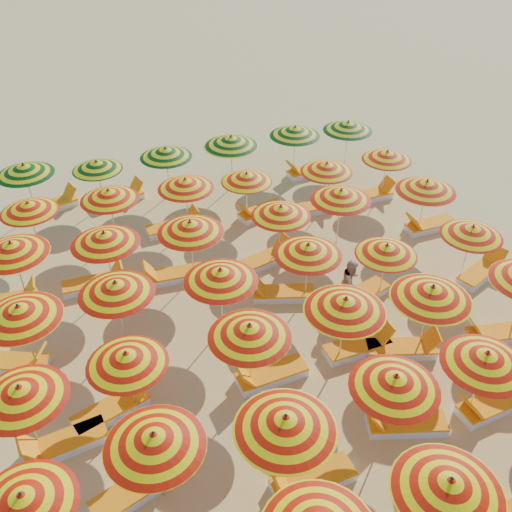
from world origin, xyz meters
name	(u,v)px	position (x,y,z in m)	size (l,w,h in m)	color
ground	(262,314)	(0.00, 0.00, 0.00)	(120.00, 120.00, 0.00)	#D9B960
umbrella_3	(449,486)	(1.03, -6.84, 1.80)	(2.48, 2.48, 2.05)	silver
umbrella_6	(23,500)	(-5.71, -4.89, 1.66)	(2.27, 2.27, 1.88)	silver
umbrella_7	(154,440)	(-3.46, -4.46, 1.76)	(2.44, 2.44, 2.00)	silver
umbrella_8	(286,423)	(-1.13, -4.87, 1.83)	(2.21, 2.21, 2.08)	silver
umbrella_9	(395,382)	(1.32, -4.51, 1.72)	(2.38, 2.38, 1.95)	silver
umbrella_10	(486,358)	(3.42, -4.52, 1.72)	(2.42, 2.42, 1.95)	silver
umbrella_12	(21,392)	(-5.77, -2.56, 1.71)	(2.04, 2.04, 1.94)	silver
umbrella_13	(127,358)	(-3.69, -2.20, 1.63)	(2.32, 2.32, 1.86)	silver
umbrella_14	(250,331)	(-1.03, -2.30, 1.75)	(2.10, 2.10, 1.99)	silver
umbrella_15	(345,305)	(1.30, -2.18, 1.81)	(2.39, 2.39, 2.05)	silver
umbrella_16	(432,292)	(3.42, -2.41, 1.82)	(2.27, 2.27, 2.07)	silver
umbrella_18	(19,312)	(-5.82, -0.17, 1.77)	(2.04, 2.04, 2.02)	silver
umbrella_19	(116,288)	(-3.64, 0.10, 1.73)	(2.33, 2.33, 1.97)	silver
umbrella_20	(221,275)	(-1.13, -0.19, 1.75)	(2.19, 2.19, 1.99)	silver
umbrella_21	(308,250)	(1.35, 0.23, 1.70)	(2.18, 2.18, 1.94)	silver
umbrella_22	(387,250)	(3.42, -0.23, 1.57)	(2.17, 2.17, 1.78)	silver
umbrella_23	(472,231)	(6.08, -0.21, 1.62)	(2.13, 2.13, 1.84)	silver
umbrella_24	(12,248)	(-6.06, 2.52, 1.77)	(1.95, 1.95, 2.01)	silver
umbrella_25	(104,238)	(-3.70, 2.32, 1.75)	(2.25, 2.25, 1.99)	silver
umbrella_26	(190,227)	(-1.39, 2.14, 1.76)	(2.11, 2.11, 2.00)	silver
umbrella_27	(281,211)	(1.34, 2.34, 1.65)	(1.82, 1.82, 1.87)	silver
umbrella_28	(341,195)	(3.33, 2.53, 1.74)	(2.28, 2.28, 1.97)	silver
umbrella_29	(427,186)	(6.05, 2.19, 1.78)	(2.08, 2.08, 2.02)	silver
umbrella_30	(28,207)	(-5.70, 4.85, 1.61)	(2.10, 2.10, 1.83)	silver
umbrella_31	(109,195)	(-3.36, 4.76, 1.68)	(2.36, 2.36, 1.90)	silver
umbrella_32	(185,184)	(-0.99, 4.75, 1.67)	(2.22, 2.22, 1.90)	silver
umbrella_33	(247,177)	(1.02, 4.75, 1.57)	(2.22, 2.22, 1.78)	silver
umbrella_34	(327,167)	(3.72, 4.50, 1.63)	(2.28, 2.28, 1.85)	silver
umbrella_35	(387,156)	(6.07, 4.73, 1.61)	(1.99, 1.99, 1.83)	silver
umbrella_36	(24,169)	(-5.82, 7.14, 1.74)	(2.47, 2.47, 1.97)	silver
umbrella_37	(97,165)	(-3.54, 7.05, 1.57)	(1.92, 1.92, 1.79)	silver
umbrella_38	(166,152)	(-1.20, 7.08, 1.69)	(2.41, 2.41, 1.92)	silver
umbrella_39	(231,141)	(1.12, 6.98, 1.84)	(2.13, 2.13, 2.09)	silver
umbrella_40	(295,131)	(3.63, 7.27, 1.76)	(2.22, 2.22, 2.00)	silver
umbrella_41	(348,126)	(5.71, 7.15, 1.74)	(2.40, 2.40, 1.97)	silver
lounger_6	(136,490)	(-3.97, -4.28, 0.15)	(1.83, 1.16, 0.69)	white
lounger_7	(311,480)	(-0.62, -5.11, 0.15)	(1.77, 0.71, 0.69)	white
lounger_8	(405,423)	(1.83, -4.46, 0.15)	(1.82, 1.01, 0.69)	white
lounger_9	(491,405)	(3.93, -4.61, 0.15)	(1.79, 0.80, 0.69)	white
lounger_10	(64,443)	(-5.27, -2.77, 0.15)	(1.81, 0.88, 0.69)	white
lounger_11	(112,409)	(-4.19, -2.16, 0.15)	(1.83, 1.14, 0.69)	white
lounger_12	(270,375)	(-0.52, -2.26, 0.15)	(1.79, 0.76, 0.69)	white
lounger_13	(359,346)	(1.90, -2.04, 0.15)	(1.77, 0.70, 0.69)	white
lounger_14	(403,348)	(2.91, -2.44, 0.15)	(1.82, 1.03, 0.69)	white
lounger_15	(498,334)	(5.49, -2.71, 0.15)	(1.80, 0.83, 0.69)	white
lounger_16	(14,363)	(-6.33, -0.05, 0.15)	(1.82, 1.19, 0.69)	white
lounger_17	(282,293)	(0.75, 0.48, 0.15)	(1.82, 1.02, 0.69)	white
lounger_18	(361,295)	(2.83, -0.26, 0.15)	(1.83, 1.14, 0.69)	white
lounger_19	(481,272)	(6.68, -0.35, 0.15)	(1.82, 1.24, 0.69)	white
lounger_20	(7,302)	(-6.57, 2.39, 0.15)	(1.75, 0.64, 0.69)	white
lounger_21	(95,283)	(-4.21, 2.51, 0.15)	(1.75, 0.64, 0.69)	white
lounger_22	(173,275)	(-1.99, 2.21, 0.15)	(1.75, 0.64, 0.69)	white
lounger_23	(266,259)	(0.84, 2.15, 0.15)	(1.83, 1.08, 0.69)	white
lounger_24	(429,225)	(6.55, 2.31, 0.15)	(1.77, 0.69, 0.69)	white
lounger_25	(174,227)	(-1.49, 4.75, 0.15)	(1.79, 0.80, 0.69)	white
lounger_26	(261,211)	(1.52, 4.80, 0.15)	(1.83, 1.12, 0.69)	white
lounger_27	(310,208)	(3.22, 4.47, 0.15)	(1.74, 0.59, 0.69)	white
lounger_28	(370,195)	(5.57, 4.66, 0.15)	(1.77, 0.69, 0.69)	white
lounger_29	(53,205)	(-5.23, 7.34, 0.15)	(1.82, 1.18, 0.69)	white
lounger_30	(120,198)	(-2.95, 7.15, 0.15)	(1.83, 1.08, 0.69)	white
lounger_31	(308,171)	(4.13, 7.05, 0.15)	(1.81, 0.88, 0.69)	white
beachgoer_b	(351,282)	(2.47, -0.25, 0.70)	(0.68, 0.53, 1.41)	tan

